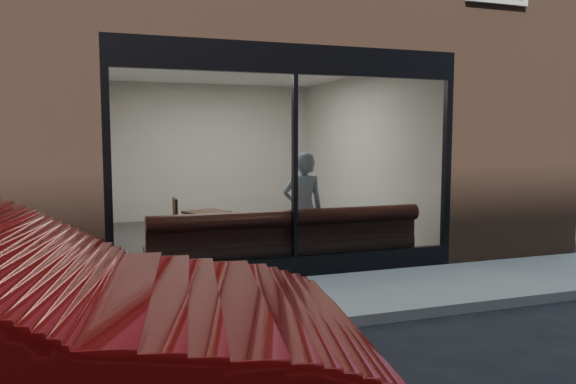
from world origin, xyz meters
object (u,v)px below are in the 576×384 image
object	(u,v)px
cafe_table_right	(359,212)
cafe_chair_left	(164,241)
banquette	(285,256)
cafe_table_left	(207,212)
person	(303,210)

from	to	relation	value
cafe_table_right	cafe_chair_left	xyz separation A→B (m)	(-3.00, 1.13, -0.50)
banquette	cafe_table_left	bearing A→B (deg)	124.85
person	cafe_table_right	world-z (taller)	person
banquette	cafe_table_right	distance (m)	1.64
cafe_table_left	person	bearing A→B (deg)	-39.65
cafe_chair_left	banquette	bearing A→B (deg)	134.44
person	cafe_table_right	bearing A→B (deg)	-160.57
cafe_chair_left	cafe_table_right	bearing A→B (deg)	161.27
person	cafe_table_left	distance (m)	1.64
person	cafe_table_right	size ratio (longest dim) A/B	2.95
cafe_table_right	cafe_table_left	bearing A→B (deg)	162.63
cafe_table_left	cafe_chair_left	distance (m)	0.90
banquette	cafe_table_right	bearing A→B (deg)	20.65
cafe_chair_left	person	bearing A→B (deg)	144.88
cafe_table_left	cafe_table_right	size ratio (longest dim) A/B	1.02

